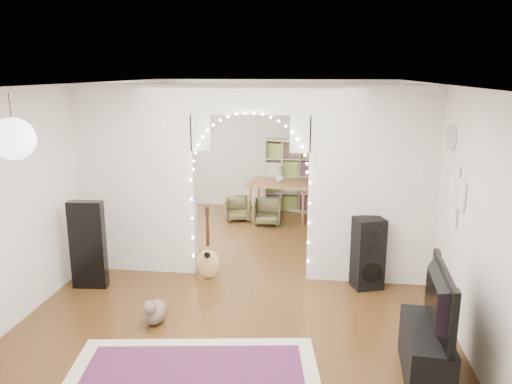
# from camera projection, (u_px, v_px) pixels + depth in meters

# --- Properties ---
(floor) EXTENTS (7.50, 7.50, 0.00)m
(floor) POSITION_uv_depth(u_px,v_px,m) (251.00, 273.00, 7.25)
(floor) COLOR black
(floor) RESTS_ON ground
(ceiling) EXTENTS (5.00, 7.50, 0.02)m
(ceiling) POSITION_uv_depth(u_px,v_px,m) (251.00, 84.00, 6.61)
(ceiling) COLOR white
(ceiling) RESTS_ON wall_back
(wall_back) EXTENTS (5.00, 0.02, 2.70)m
(wall_back) POSITION_uv_depth(u_px,v_px,m) (275.00, 145.00, 10.55)
(wall_back) COLOR silver
(wall_back) RESTS_ON floor
(wall_front) EXTENTS (5.00, 0.02, 2.70)m
(wall_front) POSITION_uv_depth(u_px,v_px,m) (174.00, 305.00, 3.32)
(wall_front) COLOR silver
(wall_front) RESTS_ON floor
(wall_left) EXTENTS (0.02, 7.50, 2.70)m
(wall_left) POSITION_uv_depth(u_px,v_px,m) (81.00, 178.00, 7.24)
(wall_left) COLOR silver
(wall_left) RESTS_ON floor
(wall_right) EXTENTS (0.02, 7.50, 2.70)m
(wall_right) POSITION_uv_depth(u_px,v_px,m) (437.00, 188.00, 6.63)
(wall_right) COLOR silver
(wall_right) RESTS_ON floor
(divider_wall) EXTENTS (5.00, 0.20, 2.70)m
(divider_wall) POSITION_uv_depth(u_px,v_px,m) (251.00, 178.00, 6.92)
(divider_wall) COLOR silver
(divider_wall) RESTS_ON floor
(fairy_lights) EXTENTS (1.64, 0.04, 1.60)m
(fairy_lights) POSITION_uv_depth(u_px,v_px,m) (249.00, 171.00, 6.76)
(fairy_lights) COLOR #FFEABF
(fairy_lights) RESTS_ON divider_wall
(window) EXTENTS (0.04, 1.20, 1.40)m
(window) POSITION_uv_depth(u_px,v_px,m) (128.00, 149.00, 8.94)
(window) COLOR white
(window) RESTS_ON wall_left
(wall_clock) EXTENTS (0.03, 0.31, 0.31)m
(wall_clock) POSITION_uv_depth(u_px,v_px,m) (452.00, 138.00, 5.87)
(wall_clock) COLOR white
(wall_clock) RESTS_ON wall_right
(picture_frames) EXTENTS (0.02, 0.50, 0.70)m
(picture_frames) POSITION_uv_depth(u_px,v_px,m) (456.00, 195.00, 5.63)
(picture_frames) COLOR white
(picture_frames) RESTS_ON wall_right
(paper_lantern) EXTENTS (0.40, 0.40, 0.40)m
(paper_lantern) POSITION_uv_depth(u_px,v_px,m) (14.00, 139.00, 4.64)
(paper_lantern) COLOR white
(paper_lantern) RESTS_ON ceiling
(ceiling_fan) EXTENTS (1.10, 1.10, 0.30)m
(ceiling_fan) POSITION_uv_depth(u_px,v_px,m) (266.00, 99.00, 8.61)
(ceiling_fan) COLOR #CD9144
(ceiling_fan) RESTS_ON ceiling
(guitar_case) EXTENTS (0.47, 0.19, 1.21)m
(guitar_case) POSITION_uv_depth(u_px,v_px,m) (88.00, 245.00, 6.67)
(guitar_case) COLOR black
(guitar_case) RESTS_ON floor
(acoustic_guitar) EXTENTS (0.37, 0.18, 0.89)m
(acoustic_guitar) POSITION_uv_depth(u_px,v_px,m) (208.00, 253.00, 6.99)
(acoustic_guitar) COLOR tan
(acoustic_guitar) RESTS_ON floor
(tabby_cat) EXTENTS (0.27, 0.57, 0.37)m
(tabby_cat) POSITION_uv_depth(u_px,v_px,m) (155.00, 311.00, 5.78)
(tabby_cat) COLOR brown
(tabby_cat) RESTS_ON floor
(floor_speaker) EXTENTS (0.46, 0.43, 0.97)m
(floor_speaker) POSITION_uv_depth(u_px,v_px,m) (368.00, 253.00, 6.69)
(floor_speaker) COLOR black
(floor_speaker) RESTS_ON floor
(media_console) EXTENTS (0.46, 1.02, 0.50)m
(media_console) POSITION_uv_depth(u_px,v_px,m) (426.00, 353.00, 4.76)
(media_console) COLOR black
(media_console) RESTS_ON floor
(tv) EXTENTS (0.20, 1.08, 0.62)m
(tv) POSITION_uv_depth(u_px,v_px,m) (431.00, 299.00, 4.63)
(tv) COLOR black
(tv) RESTS_ON media_console
(bookcase) EXTENTS (1.49, 0.86, 1.50)m
(bookcase) POSITION_uv_depth(u_px,v_px,m) (299.00, 176.00, 10.38)
(bookcase) COLOR beige
(bookcase) RESTS_ON floor
(dining_table) EXTENTS (1.30, 0.97, 0.76)m
(dining_table) POSITION_uv_depth(u_px,v_px,m) (280.00, 186.00, 9.77)
(dining_table) COLOR brown
(dining_table) RESTS_ON floor
(flower_vase) EXTENTS (0.21, 0.21, 0.19)m
(flower_vase) POSITION_uv_depth(u_px,v_px,m) (280.00, 177.00, 9.73)
(flower_vase) COLOR white
(flower_vase) RESTS_ON dining_table
(dining_chair_left) EXTENTS (0.53, 0.55, 0.48)m
(dining_chair_left) POSITION_uv_depth(u_px,v_px,m) (267.00, 212.00, 9.57)
(dining_chair_left) COLOR #4D4726
(dining_chair_left) RESTS_ON floor
(dining_chair_right) EXTENTS (0.59, 0.60, 0.45)m
(dining_chair_right) POSITION_uv_depth(u_px,v_px,m) (237.00, 208.00, 9.85)
(dining_chair_right) COLOR #4D4726
(dining_chair_right) RESTS_ON floor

